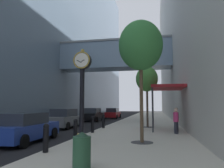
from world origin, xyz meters
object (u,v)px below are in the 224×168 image
Objects in this scene: car_red_near at (113,113)px; bollard_fourth at (92,124)px; bollard_third at (75,129)px; car_black_far at (93,115)px; pedestrian_by_clock at (176,120)px; street_clock at (82,91)px; street_tree_mid_near at (147,79)px; trash_bin at (82,150)px; street_tree_near at (141,46)px; bollard_second at (46,137)px; car_grey_mid at (65,119)px; pedestrian_walking at (176,119)px; car_blue_trailing at (26,128)px; bollard_fifth at (104,121)px.

bollard_fourth is at bearing -82.83° from car_red_near.
bollard_third is 0.25× the size of car_black_far.
bollard_fourth is 5.56m from pedestrian_by_clock.
street_clock is at bearing -82.22° from car_red_near.
street_tree_mid_near is 5.02× the size of trash_bin.
street_tree_near reaches higher than trash_bin.
pedestrian_by_clock is at bearing 5.18° from bollard_fourth.
car_grey_mid is at bearing 110.04° from bollard_second.
car_black_far is (-7.34, 16.22, -4.20)m from street_tree_near.
street_tree_near is at bearing -112.20° from pedestrian_walking.
bollard_fourth is 5.99m from pedestrian_walking.
trash_bin is 0.22× the size of car_blue_trailing.
car_black_far reaches higher than trash_bin.
car_grey_mid reaches higher than bollard_fourth.
pedestrian_walking is at bearing 67.80° from street_tree_near.
street_clock reaches higher than bollard_fourth.
pedestrian_walking is (4.84, 6.47, -1.60)m from street_clock.
bollard_fourth is 0.24× the size of car_red_near.
bollard_fifth is 16.79m from car_red_near.
bollard_second is 8.81m from pedestrian_by_clock.
bollard_fifth is at bearing 167.01° from pedestrian_walking.
car_black_far reaches higher than bollard_fourth.
pedestrian_walking is (5.68, 8.21, 0.31)m from bollard_second.
street_clock reaches higher than bollard_fifth.
bollard_fourth is at bearing -73.56° from car_black_far.
bollard_second is 1.00× the size of bollard_fifth.
street_clock is at bearing -155.24° from street_tree_near.
bollard_third is at bearing -62.06° from car_grey_mid.
street_tree_mid_near is at bearing 116.00° from pedestrian_by_clock.
bollard_second and bollard_fourth have the same top height.
bollard_fourth is 13.41m from car_black_far.
street_clock is 1.03× the size of car_grey_mid.
bollard_third and bollard_fourth have the same top height.
street_tree_near reaches higher than pedestrian_walking.
street_tree_near is at bearing -44.70° from car_grey_mid.
car_blue_trailing is (-4.75, 4.51, 0.09)m from trash_bin.
street_tree_mid_near is at bearing 5.93° from car_grey_mid.
car_black_far reaches higher than bollard_second.
car_grey_mid is at bearing -94.38° from car_red_near.
car_blue_trailing reaches higher than bollard_third.
trash_bin is 0.65× the size of pedestrian_by_clock.
car_blue_trailing is at bearing 136.51° from trash_bin.
bollard_third is 6.65m from pedestrian_by_clock.
street_clock reaches higher than bollard_third.
car_red_near is (-6.04, 15.20, -3.47)m from street_tree_mid_near.
street_tree_near is 18.30m from car_black_far.
pedestrian_walking is 0.37× the size of car_black_far.
pedestrian_walking reaches higher than car_blue_trailing.
bollard_fifth is 0.21× the size of street_tree_mid_near.
car_red_near is (-2.49, 16.60, 0.07)m from bollard_fifth.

